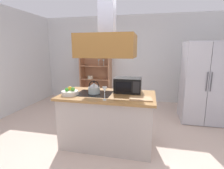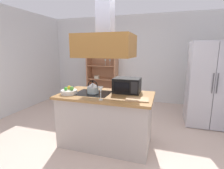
% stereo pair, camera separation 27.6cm
% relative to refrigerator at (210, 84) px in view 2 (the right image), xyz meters
% --- Properties ---
extents(ground_plane, '(7.80, 7.80, 0.00)m').
position_rel_refrigerator_xyz_m(ground_plane, '(-1.74, -1.61, -0.91)').
color(ground_plane, beige).
extents(wall_back, '(6.00, 0.12, 2.70)m').
position_rel_refrigerator_xyz_m(wall_back, '(-1.74, 1.39, 0.44)').
color(wall_back, silver).
rests_on(wall_back, ground).
extents(kitchen_island, '(1.59, 0.90, 0.90)m').
position_rel_refrigerator_xyz_m(kitchen_island, '(-1.88, -1.44, -0.46)').
color(kitchen_island, '#B7ABA2').
rests_on(kitchen_island, ground).
extents(range_hood, '(0.90, 0.70, 1.18)m').
position_rel_refrigerator_xyz_m(range_hood, '(-1.88, -1.44, 0.89)').
color(range_hood, '#98642C').
extents(refrigerator, '(0.90, 0.77, 1.82)m').
position_rel_refrigerator_xyz_m(refrigerator, '(0.00, 0.00, 0.00)').
color(refrigerator, silver).
rests_on(refrigerator, ground).
extents(dish_cabinet, '(1.00, 0.40, 1.74)m').
position_rel_refrigerator_xyz_m(dish_cabinet, '(-2.92, 1.18, -0.14)').
color(dish_cabinet, '#B37955').
rests_on(dish_cabinet, ground).
extents(kettle, '(0.20, 0.20, 0.22)m').
position_rel_refrigerator_xyz_m(kettle, '(-2.12, -1.44, 0.08)').
color(kettle, '#AFC2C2').
rests_on(kettle, kitchen_island).
extents(cutting_board, '(0.37, 0.28, 0.02)m').
position_rel_refrigerator_xyz_m(cutting_board, '(-1.32, -1.62, -0.00)').
color(cutting_board, tan).
rests_on(cutting_board, kitchen_island).
extents(microwave, '(0.46, 0.35, 0.26)m').
position_rel_refrigerator_xyz_m(microwave, '(-1.57, -1.22, 0.12)').
color(microwave, black).
rests_on(microwave, kitchen_island).
extents(wine_glass_on_counter, '(0.08, 0.08, 0.21)m').
position_rel_refrigerator_xyz_m(wine_glass_on_counter, '(-1.84, -1.78, 0.14)').
color(wine_glass_on_counter, silver).
rests_on(wine_glass_on_counter, kitchen_island).
extents(fruit_bowl, '(0.27, 0.27, 0.13)m').
position_rel_refrigerator_xyz_m(fruit_bowl, '(-2.49, -1.61, 0.03)').
color(fruit_bowl, silver).
rests_on(fruit_bowl, kitchen_island).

